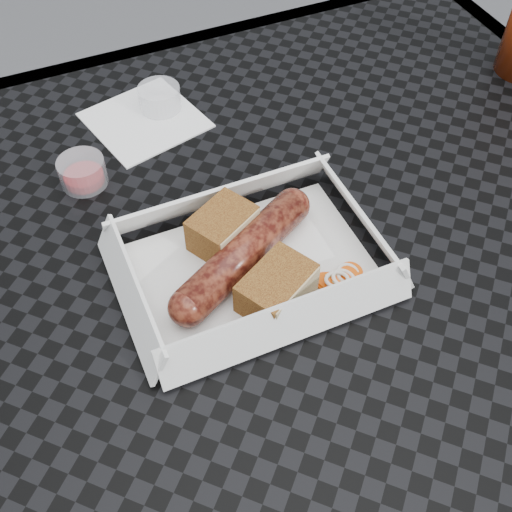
{
  "coord_description": "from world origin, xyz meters",
  "views": [
    {
      "loc": [
        -0.24,
        -0.36,
        1.23
      ],
      "look_at": [
        -0.09,
        -0.02,
        0.78
      ],
      "focal_mm": 45.0,
      "sensor_mm": 36.0,
      "label": 1
    }
  ],
  "objects": [
    {
      "name": "condiment_cup_sauce",
      "position": [
        -0.21,
        0.17,
        0.76
      ],
      "size": [
        0.05,
        0.05,
        0.03
      ],
      "primitive_type": "cylinder",
      "color": "maroon",
      "rests_on": "patio_table"
    },
    {
      "name": "food_tray",
      "position": [
        -0.09,
        -0.01,
        0.75
      ],
      "size": [
        0.22,
        0.15,
        0.0
      ],
      "primitive_type": "cube",
      "color": "white",
      "rests_on": "patio_table"
    },
    {
      "name": "bratwurst",
      "position": [
        -0.1,
        -0.01,
        0.77
      ],
      "size": [
        0.17,
        0.11,
        0.04
      ],
      "rotation": [
        0.0,
        0.0,
        0.49
      ],
      "color": "maroon",
      "rests_on": "food_tray"
    },
    {
      "name": "napkin",
      "position": [
        -0.12,
        0.24,
        0.75
      ],
      "size": [
        0.15,
        0.15,
        0.0
      ],
      "primitive_type": "cube",
      "rotation": [
        0.0,
        0.0,
        0.24
      ],
      "color": "white",
      "rests_on": "patio_table"
    },
    {
      "name": "bread_far",
      "position": [
        -0.09,
        -0.06,
        0.77
      ],
      "size": [
        0.08,
        0.07,
        0.04
      ],
      "primitive_type": "cube",
      "rotation": [
        0.0,
        0.0,
        0.49
      ],
      "color": "brown",
      "rests_on": "food_tray"
    },
    {
      "name": "condiment_cup_empty",
      "position": [
        -0.09,
        0.26,
        0.76
      ],
      "size": [
        0.05,
        0.05,
        0.03
      ],
      "primitive_type": "cylinder",
      "color": "silver",
      "rests_on": "patio_table"
    },
    {
      "name": "patio_table",
      "position": [
        0.0,
        0.0,
        0.67
      ],
      "size": [
        0.8,
        0.8,
        0.74
      ],
      "color": "black",
      "rests_on": "ground"
    },
    {
      "name": "bread_near",
      "position": [
        -0.11,
        0.03,
        0.77
      ],
      "size": [
        0.07,
        0.07,
        0.04
      ],
      "primitive_type": "cube",
      "rotation": [
        0.0,
        0.0,
        0.49
      ],
      "color": "brown",
      "rests_on": "food_tray"
    },
    {
      "name": "ground",
      "position": [
        0.0,
        0.0,
        0.0
      ],
      "size": [
        60.0,
        60.0,
        0.0
      ],
      "primitive_type": "plane",
      "color": "#4D4D4F",
      "rests_on": "ground"
    },
    {
      "name": "veg_garnish",
      "position": [
        -0.02,
        -0.07,
        0.75
      ],
      "size": [
        0.03,
        0.03,
        0.0
      ],
      "color": "#E45009",
      "rests_on": "food_tray"
    }
  ]
}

